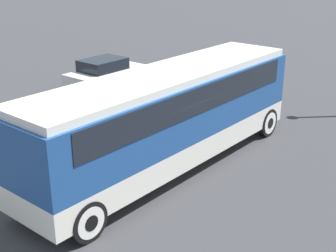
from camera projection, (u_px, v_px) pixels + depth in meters
name	position (u px, v px, depth m)	size (l,w,h in m)	color
ground_plane	(168.00, 167.00, 15.31)	(120.00, 120.00, 0.00)	#38383A
tour_bus	(170.00, 111.00, 14.69)	(10.82, 2.53, 3.23)	silver
parked_car_near	(78.00, 115.00, 18.07)	(4.36, 1.82, 1.40)	#7A6B5B
parked_car_mid	(105.00, 73.00, 23.97)	(4.23, 1.89, 1.47)	silver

